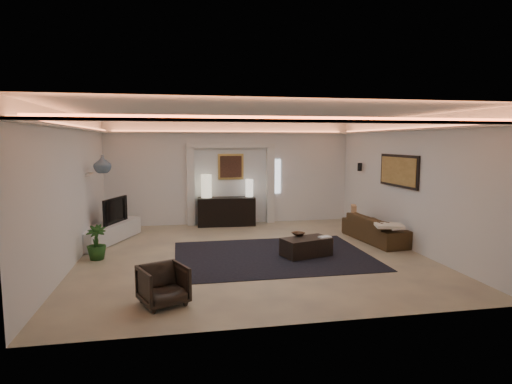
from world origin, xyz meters
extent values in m
plane|color=#CBB88D|center=(0.00, 0.00, 0.00)|extent=(7.00, 7.00, 0.00)
plane|color=white|center=(0.00, 0.00, 2.90)|extent=(7.00, 7.00, 0.00)
plane|color=white|center=(0.00, 3.50, 1.45)|extent=(7.00, 0.00, 7.00)
plane|color=white|center=(0.00, -3.50, 1.45)|extent=(7.00, 0.00, 7.00)
plane|color=white|center=(-3.50, 0.00, 1.45)|extent=(0.00, 7.00, 7.00)
plane|color=white|center=(3.50, 0.00, 1.45)|extent=(0.00, 7.00, 7.00)
cube|color=silver|center=(0.00, 0.00, 2.62)|extent=(7.00, 7.00, 0.04)
cube|color=white|center=(1.35, 3.48, 1.35)|extent=(0.25, 0.03, 1.00)
cube|color=black|center=(0.40, -0.20, 0.01)|extent=(4.00, 3.00, 0.01)
cube|color=silver|center=(-1.15, 3.40, 1.10)|extent=(0.22, 0.20, 2.20)
cube|color=silver|center=(1.15, 3.40, 1.10)|extent=(0.22, 0.20, 2.20)
cube|color=silver|center=(0.00, 3.40, 2.25)|extent=(2.52, 0.20, 0.12)
cube|color=tan|center=(0.00, 3.47, 1.65)|extent=(0.74, 0.04, 0.74)
cube|color=#4C2D1E|center=(0.00, 3.44, 1.65)|extent=(0.62, 0.02, 0.62)
cube|color=black|center=(3.47, 0.30, 1.70)|extent=(0.04, 1.64, 0.74)
cube|color=tan|center=(3.44, 0.30, 1.70)|extent=(0.02, 1.50, 0.62)
cylinder|color=black|center=(3.38, 2.20, 1.68)|extent=(0.12, 0.12, 0.22)
cube|color=silver|center=(-3.44, 1.40, 1.65)|extent=(0.10, 0.55, 0.04)
cube|color=black|center=(-0.17, 3.16, 0.40)|extent=(1.63, 0.58, 0.80)
cylinder|color=#F3E9C0|center=(-0.72, 3.25, 1.09)|extent=(0.34, 0.34, 0.65)
cylinder|color=white|center=(0.50, 3.25, 1.09)|extent=(0.23, 0.23, 0.49)
cube|color=silver|center=(-3.15, 1.68, 0.23)|extent=(1.34, 2.25, 0.41)
imported|color=black|center=(-3.09, 1.85, 0.76)|extent=(1.04, 0.51, 0.61)
cylinder|color=black|center=(-3.15, 2.47, 0.64)|extent=(0.19, 0.19, 0.40)
imported|color=#475968|center=(-3.15, 1.29, 1.87)|extent=(0.38, 0.38, 0.40)
imported|color=#1D4416|center=(-3.15, 0.19, 0.35)|extent=(0.40, 0.40, 0.69)
imported|color=#3B2117|center=(3.15, 0.64, 0.30)|extent=(2.09, 1.00, 0.59)
cube|color=#FFE6BF|center=(2.99, -0.25, 0.55)|extent=(0.68, 0.61, 0.06)
cube|color=tan|center=(2.96, 1.57, 0.55)|extent=(0.22, 0.39, 0.37)
cube|color=black|center=(1.07, -0.37, 0.20)|extent=(1.09, 0.80, 0.37)
imported|color=#372417|center=(0.98, -0.11, 0.44)|extent=(0.34, 0.34, 0.06)
cube|color=white|center=(1.46, -0.42, 0.42)|extent=(0.28, 0.23, 0.03)
imported|color=#362F21|center=(-1.75, -2.49, 0.29)|extent=(0.83, 0.84, 0.58)
camera|label=1|loc=(-1.52, -8.55, 2.36)|focal=29.56mm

